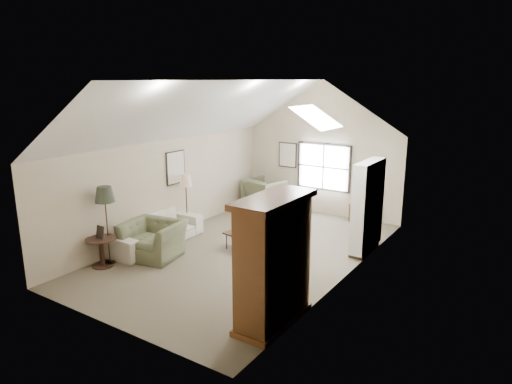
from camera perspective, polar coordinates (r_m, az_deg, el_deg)
The scene contains 18 objects.
room_shell at distance 10.24m, azimuth -1.24°, elevation 9.40°, with size 5.01×8.01×4.00m.
window at distance 13.86m, azimuth 8.45°, elevation 3.12°, with size 1.72×0.08×1.42m, color black.
skylight at distance 10.37m, azimuth 7.65°, elevation 9.41°, with size 0.80×1.20×0.52m, color white, non-canonical shape.
wall_art at distance 13.09m, azimuth -3.20°, elevation 3.85°, with size 1.97×3.71×0.88m.
armoire at distance 7.60m, azimuth 2.20°, elevation -8.67°, with size 0.60×1.50×2.20m, color brown.
tv_alcove at distance 10.98m, azimuth 13.79°, elevation -1.62°, with size 0.32×1.30×2.10m, color white.
media_console at distance 11.23m, azimuth 13.44°, elevation -5.78°, with size 0.34×1.18×0.60m, color #382316.
tv_panel at distance 11.04m, azimuth 13.62°, elevation -2.75°, with size 0.05×0.90×0.55m, color black.
sofa at distance 11.60m, azimuth -12.55°, elevation -4.69°, with size 2.59×1.01×0.76m, color beige.
armchair_near at distance 10.85m, azimuth -12.76°, elevation -5.81°, with size 1.28×1.12×0.83m, color #626848.
armchair_far at distance 14.43m, azimuth 1.07°, elevation -0.21°, with size 1.04×1.07×0.97m, color #5A5F42.
coffee_table at distance 10.99m, azimuth -1.84°, elevation -6.32°, with size 0.84×0.46×0.43m, color #352115.
bowl at distance 10.91m, azimuth -1.85°, elevation -5.15°, with size 0.20×0.20×0.05m, color #312014.
side_table at distance 10.64m, azimuth -18.72°, elevation -7.15°, with size 0.65×0.65×0.65m, color #371D16.
side_chair at distance 13.33m, azimuth 12.95°, elevation -1.19°, with size 0.48×0.48×1.24m, color brown.
tripod_lamp at distance 11.43m, azimuth 13.68°, elevation -1.67°, with size 0.59×0.59×2.04m, color white, non-canonical shape.
dark_lamp at distance 10.57m, azimuth -18.11°, elevation -3.92°, with size 0.43×0.43×1.80m, color black, non-canonical shape.
tan_lamp at distance 12.30m, azimuth -8.67°, elevation -1.33°, with size 0.32×0.32×1.62m, color tan, non-canonical shape.
Camera 1 is at (5.78, -8.42, 4.03)m, focal length 32.00 mm.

